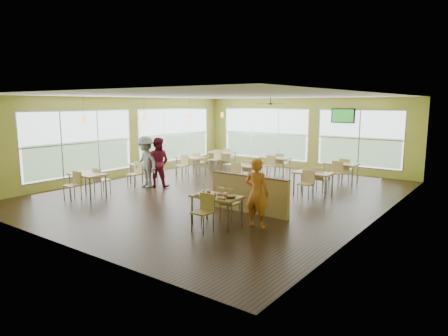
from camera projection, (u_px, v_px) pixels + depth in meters
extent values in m
plane|color=black|center=(224.00, 193.00, 13.31)|extent=(12.00, 12.00, 0.00)
plane|color=white|center=(224.00, 96.00, 12.80)|extent=(12.00, 12.00, 0.00)
cube|color=#BDBD4C|center=(304.00, 134.00, 17.82)|extent=(10.00, 0.04, 3.20)
cube|color=#BDBD4C|center=(53.00, 169.00, 8.29)|extent=(10.00, 0.04, 3.20)
cube|color=#BDBD4C|center=(124.00, 138.00, 15.99)|extent=(0.04, 12.00, 3.20)
cube|color=#BDBD4C|center=(382.00, 157.00, 10.12)|extent=(0.04, 12.00, 3.20)
cube|color=white|center=(80.00, 143.00, 14.40)|extent=(0.02, 4.50, 2.35)
cube|color=white|center=(176.00, 135.00, 18.37)|extent=(0.02, 4.50, 2.35)
cube|color=white|center=(265.00, 134.00, 18.99)|extent=(4.50, 0.02, 2.35)
cube|color=white|center=(359.00, 139.00, 16.35)|extent=(3.50, 0.02, 2.35)
cube|color=#B7BABC|center=(135.00, 167.00, 16.57)|extent=(0.04, 9.40, 0.05)
cube|color=#B7BABC|center=(307.00, 162.00, 17.85)|extent=(8.00, 0.04, 0.05)
cube|color=#DBBC76|center=(217.00, 196.00, 9.64)|extent=(1.20, 0.70, 0.04)
cube|color=brown|center=(217.00, 197.00, 9.64)|extent=(1.22, 0.71, 0.01)
cylinder|color=slate|center=(192.00, 210.00, 9.78)|extent=(0.05, 0.05, 0.71)
cylinder|color=slate|center=(228.00, 218.00, 9.15)|extent=(0.05, 0.05, 0.71)
cylinder|color=slate|center=(207.00, 206.00, 10.24)|extent=(0.05, 0.05, 0.71)
cylinder|color=slate|center=(242.00, 212.00, 9.61)|extent=(0.05, 0.05, 0.71)
cube|color=#DBBC76|center=(230.00, 203.00, 10.12)|extent=(0.42, 0.42, 0.04)
cube|color=#DBBC76|center=(234.00, 193.00, 10.24)|extent=(0.42, 0.04, 0.40)
cube|color=#DBBC76|center=(202.00, 212.00, 9.25)|extent=(0.42, 0.42, 0.04)
cube|color=#DBBC76|center=(197.00, 205.00, 9.06)|extent=(0.42, 0.04, 0.40)
cube|color=#DBBC76|center=(249.00, 195.00, 10.83)|extent=(2.40, 0.12, 1.00)
cube|color=brown|center=(249.00, 176.00, 10.74)|extent=(2.40, 0.14, 0.04)
cube|color=#DBBC76|center=(87.00, 174.00, 12.69)|extent=(1.20, 0.70, 0.04)
cube|color=brown|center=(87.00, 175.00, 12.69)|extent=(1.22, 0.71, 0.01)
cylinder|color=slate|center=(70.00, 185.00, 12.83)|extent=(0.05, 0.05, 0.71)
cylinder|color=slate|center=(90.00, 189.00, 12.20)|extent=(0.05, 0.05, 0.71)
cylinder|color=slate|center=(86.00, 182.00, 13.29)|extent=(0.05, 0.05, 0.71)
cylinder|color=slate|center=(106.00, 186.00, 12.66)|extent=(0.05, 0.05, 0.71)
cube|color=#DBBC76|center=(102.00, 180.00, 13.17)|extent=(0.42, 0.42, 0.04)
cube|color=#DBBC76|center=(106.00, 173.00, 13.28)|extent=(0.42, 0.04, 0.40)
cube|color=#DBBC76|center=(72.00, 186.00, 12.29)|extent=(0.42, 0.42, 0.04)
cube|color=#DBBC76|center=(66.00, 179.00, 12.11)|extent=(0.42, 0.04, 0.40)
cube|color=#DBBC76|center=(146.00, 165.00, 14.67)|extent=(1.20, 0.70, 0.04)
cube|color=brown|center=(146.00, 165.00, 14.68)|extent=(1.22, 0.71, 0.01)
cylinder|color=slate|center=(130.00, 174.00, 14.82)|extent=(0.05, 0.05, 0.71)
cylinder|color=slate|center=(151.00, 177.00, 14.19)|extent=(0.05, 0.05, 0.71)
cylinder|color=slate|center=(142.00, 172.00, 15.28)|extent=(0.05, 0.05, 0.71)
cylinder|color=slate|center=(162.00, 175.00, 14.65)|extent=(0.05, 0.05, 0.71)
cube|color=#DBBC76|center=(157.00, 170.00, 15.15)|extent=(0.42, 0.42, 0.04)
cube|color=#DBBC76|center=(160.00, 164.00, 15.27)|extent=(0.42, 0.04, 0.40)
cube|color=#DBBC76|center=(135.00, 174.00, 14.28)|extent=(0.42, 0.42, 0.04)
cube|color=#DBBC76|center=(130.00, 169.00, 14.09)|extent=(0.42, 0.04, 0.40)
cube|color=#DBBC76|center=(191.00, 157.00, 16.66)|extent=(1.20, 0.70, 0.04)
cube|color=brown|center=(191.00, 158.00, 16.66)|extent=(1.22, 0.71, 0.01)
cylinder|color=slate|center=(177.00, 166.00, 16.80)|extent=(0.05, 0.05, 0.71)
cylinder|color=slate|center=(196.00, 168.00, 16.17)|extent=(0.05, 0.05, 0.71)
cylinder|color=slate|center=(186.00, 164.00, 17.27)|extent=(0.05, 0.05, 0.71)
cylinder|color=slate|center=(205.00, 167.00, 16.63)|extent=(0.05, 0.05, 0.71)
cube|color=#DBBC76|center=(199.00, 162.00, 17.14)|extent=(0.42, 0.42, 0.04)
cube|color=#DBBC76|center=(202.00, 157.00, 17.26)|extent=(0.42, 0.04, 0.40)
cube|color=#DBBC76|center=(182.00, 166.00, 16.27)|extent=(0.42, 0.42, 0.04)
cube|color=#DBBC76|center=(179.00, 161.00, 16.08)|extent=(0.42, 0.04, 0.40)
cube|color=#DBBC76|center=(222.00, 152.00, 18.41)|extent=(1.20, 0.70, 0.04)
cube|color=brown|center=(222.00, 153.00, 18.41)|extent=(1.22, 0.71, 0.01)
cylinder|color=slate|center=(209.00, 160.00, 18.55)|extent=(0.05, 0.05, 0.71)
cylinder|color=slate|center=(228.00, 162.00, 17.92)|extent=(0.05, 0.05, 0.71)
cylinder|color=slate|center=(217.00, 159.00, 19.01)|extent=(0.05, 0.05, 0.71)
cylinder|color=slate|center=(235.00, 161.00, 18.38)|extent=(0.05, 0.05, 0.71)
cube|color=#DBBC76|center=(229.00, 157.00, 18.89)|extent=(0.42, 0.42, 0.04)
cube|color=#DBBC76|center=(231.00, 152.00, 19.00)|extent=(0.42, 0.04, 0.40)
cube|color=#DBBC76|center=(215.00, 160.00, 18.01)|extent=(0.42, 0.42, 0.04)
cube|color=#DBBC76|center=(212.00, 155.00, 17.83)|extent=(0.42, 0.04, 0.40)
cube|color=#DBBC76|center=(242.00, 165.00, 14.56)|extent=(1.20, 0.70, 0.04)
cube|color=brown|center=(242.00, 166.00, 14.57)|extent=(1.22, 0.71, 0.01)
cylinder|color=slate|center=(225.00, 175.00, 14.71)|extent=(0.05, 0.05, 0.71)
cylinder|color=slate|center=(250.00, 178.00, 14.07)|extent=(0.05, 0.05, 0.71)
cylinder|color=slate|center=(234.00, 173.00, 15.17)|extent=(0.05, 0.05, 0.71)
cylinder|color=slate|center=(258.00, 176.00, 14.53)|extent=(0.05, 0.05, 0.71)
cube|color=#DBBC76|center=(250.00, 171.00, 15.04)|extent=(0.42, 0.42, 0.04)
cube|color=#DBBC76|center=(252.00, 164.00, 15.16)|extent=(0.42, 0.04, 0.40)
cube|color=#DBBC76|center=(233.00, 175.00, 14.17)|extent=(0.42, 0.42, 0.04)
cube|color=#DBBC76|center=(230.00, 169.00, 13.98)|extent=(0.42, 0.04, 0.40)
cube|color=#DBBC76|center=(275.00, 158.00, 16.55)|extent=(1.20, 0.70, 0.04)
cube|color=brown|center=(275.00, 158.00, 16.55)|extent=(1.22, 0.71, 0.01)
cylinder|color=slate|center=(260.00, 166.00, 16.69)|extent=(0.05, 0.05, 0.71)
cylinder|color=slate|center=(283.00, 169.00, 16.06)|extent=(0.05, 0.05, 0.71)
cylinder|color=slate|center=(267.00, 165.00, 17.15)|extent=(0.05, 0.05, 0.71)
cylinder|color=slate|center=(290.00, 167.00, 16.52)|extent=(0.05, 0.05, 0.71)
cube|color=#DBBC76|center=(281.00, 163.00, 17.03)|extent=(0.42, 0.42, 0.04)
cube|color=#DBBC76|center=(284.00, 157.00, 17.14)|extent=(0.42, 0.04, 0.40)
cube|color=#DBBC76|center=(268.00, 166.00, 16.15)|extent=(0.42, 0.42, 0.04)
cube|color=#DBBC76|center=(266.00, 161.00, 15.97)|extent=(0.42, 0.04, 0.40)
cube|color=#DBBC76|center=(313.00, 173.00, 12.92)|extent=(1.20, 0.70, 0.04)
cube|color=brown|center=(313.00, 174.00, 12.92)|extent=(1.22, 0.71, 0.01)
cylinder|color=slate|center=(294.00, 184.00, 13.07)|extent=(0.05, 0.05, 0.71)
cylinder|color=slate|center=(325.00, 188.00, 12.43)|extent=(0.05, 0.05, 0.71)
cylinder|color=slate|center=(302.00, 181.00, 13.53)|extent=(0.05, 0.05, 0.71)
cylinder|color=slate|center=(332.00, 185.00, 12.89)|extent=(0.05, 0.05, 0.71)
cube|color=#DBBC76|center=(320.00, 179.00, 13.40)|extent=(0.42, 0.42, 0.04)
cube|color=#DBBC76|center=(322.00, 172.00, 13.52)|extent=(0.42, 0.04, 0.40)
cube|color=#DBBC76|center=(306.00, 184.00, 12.53)|extent=(0.42, 0.42, 0.04)
cube|color=#DBBC76|center=(303.00, 178.00, 12.34)|extent=(0.42, 0.04, 0.40)
cube|color=#DBBC76|center=(341.00, 164.00, 14.91)|extent=(1.20, 0.70, 0.04)
cube|color=brown|center=(341.00, 164.00, 14.91)|extent=(1.22, 0.71, 0.01)
cylinder|color=slate|center=(324.00, 173.00, 15.05)|extent=(0.05, 0.05, 0.71)
cylinder|color=slate|center=(352.00, 176.00, 14.42)|extent=(0.05, 0.05, 0.71)
cylinder|color=slate|center=(330.00, 171.00, 15.51)|extent=(0.05, 0.05, 0.71)
cylinder|color=slate|center=(358.00, 174.00, 14.88)|extent=(0.05, 0.05, 0.71)
cube|color=#DBBC76|center=(346.00, 169.00, 15.39)|extent=(0.42, 0.42, 0.04)
cube|color=#DBBC76|center=(348.00, 163.00, 15.50)|extent=(0.42, 0.04, 0.40)
cube|color=#DBBC76|center=(335.00, 173.00, 14.51)|extent=(0.42, 0.42, 0.04)
cube|color=#DBBC76|center=(334.00, 168.00, 14.33)|extent=(0.42, 0.04, 0.40)
cylinder|color=#2D2119|center=(83.00, 107.00, 12.35)|extent=(0.01, 0.01, 0.70)
cylinder|color=orange|center=(84.00, 120.00, 12.41)|extent=(0.11, 0.11, 0.22)
cylinder|color=#2D2119|center=(144.00, 106.00, 14.34)|extent=(0.01, 0.01, 0.70)
cylinder|color=orange|center=(144.00, 118.00, 14.40)|extent=(0.11, 0.11, 0.22)
cylinder|color=#2D2119|center=(190.00, 106.00, 16.32)|extent=(0.01, 0.01, 0.70)
cylinder|color=orange|center=(190.00, 116.00, 16.38)|extent=(0.11, 0.11, 0.22)
cylinder|color=#2D2119|center=(222.00, 106.00, 18.07)|extent=(0.01, 0.01, 0.70)
cylinder|color=orange|center=(222.00, 115.00, 18.13)|extent=(0.11, 0.11, 0.22)
cylinder|color=#2D2119|center=(271.00, 100.00, 15.20)|extent=(0.03, 0.03, 0.24)
cylinder|color=#2D2119|center=(270.00, 104.00, 15.22)|extent=(0.16, 0.16, 0.06)
cube|color=#2D2119|center=(279.00, 104.00, 15.02)|extent=(0.55, 0.10, 0.01)
cube|color=#2D2119|center=(275.00, 104.00, 15.50)|extent=(0.10, 0.55, 0.01)
cube|color=#2D2119|center=(263.00, 104.00, 15.43)|extent=(0.55, 0.10, 0.01)
cube|color=#2D2119|center=(266.00, 104.00, 14.95)|extent=(0.10, 0.55, 0.01)
cube|color=black|center=(343.00, 116.00, 16.55)|extent=(1.00, 0.06, 0.60)
cube|color=#257F2B|center=(343.00, 116.00, 16.52)|extent=(0.90, 0.01, 0.52)
imported|color=red|center=(257.00, 193.00, 9.49)|extent=(0.64, 0.44, 1.68)
imported|color=maroon|center=(158.00, 162.00, 14.15)|extent=(1.06, 0.95, 1.77)
imported|color=slate|center=(146.00, 162.00, 14.08)|extent=(1.27, 0.86, 1.82)
cone|color=white|center=(204.00, 193.00, 9.69)|extent=(0.09, 0.09, 0.12)
cylinder|color=red|center=(204.00, 192.00, 9.69)|extent=(0.08, 0.08, 0.03)
cylinder|color=white|center=(204.00, 190.00, 9.68)|extent=(0.09, 0.09, 0.01)
cylinder|color=#0E7BCD|center=(204.00, 186.00, 9.67)|extent=(0.02, 0.06, 0.21)
cone|color=white|center=(209.00, 193.00, 9.65)|extent=(0.10, 0.10, 0.13)
cylinder|color=red|center=(209.00, 192.00, 9.65)|extent=(0.09, 0.09, 0.04)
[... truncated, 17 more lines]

